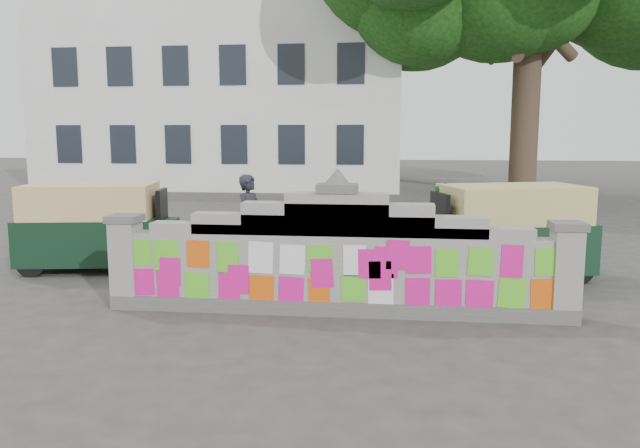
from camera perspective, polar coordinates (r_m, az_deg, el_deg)
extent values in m
plane|color=#383533|center=(8.73, 1.55, -8.15)|extent=(100.00, 100.00, 0.00)
cube|color=#4C4C49|center=(8.71, 1.55, -7.52)|extent=(6.40, 0.42, 0.20)
cube|color=gray|center=(8.58, 1.56, -4.31)|extent=(6.40, 0.32, 1.00)
cube|color=gray|center=(8.48, 1.58, -0.55)|extent=(5.20, 0.32, 0.14)
cube|color=gray|center=(8.47, 1.58, -0.08)|extent=(4.00, 0.32, 0.28)
cube|color=gray|center=(8.45, 1.58, 0.46)|extent=(2.60, 0.32, 0.44)
cube|color=gray|center=(8.44, 1.58, 0.93)|extent=(1.40, 0.32, 0.58)
cube|color=#4C4C49|center=(8.41, 1.59, 3.29)|extent=(0.55, 0.36, 0.12)
cone|color=#4C4C49|center=(8.39, 1.60, 4.38)|extent=(0.36, 0.36, 0.22)
cube|color=gray|center=(9.34, -17.26, -3.52)|extent=(0.36, 0.40, 1.24)
cube|color=#4C4C49|center=(9.23, -17.44, 0.49)|extent=(0.44, 0.44, 0.10)
cube|color=gray|center=(8.84, 21.51, -4.39)|extent=(0.36, 0.40, 1.24)
cube|color=#4C4C49|center=(8.73, 21.74, -0.15)|extent=(0.44, 0.44, 0.10)
cube|color=silver|center=(31.35, -7.75, 11.06)|extent=(16.00, 10.00, 8.00)
cylinder|color=#38281E|center=(26.86, 18.22, 9.05)|extent=(1.10, 1.10, 6.00)
imported|color=black|center=(10.62, -6.38, -2.69)|extent=(1.83, 1.25, 0.91)
imported|color=black|center=(10.57, -6.41, -1.01)|extent=(0.56, 0.66, 1.54)
imported|color=green|center=(11.12, 11.16, -0.47)|extent=(0.79, 0.91, 1.61)
cube|color=black|center=(12.08, -20.04, -1.32)|extent=(2.62, 1.71, 0.81)
cube|color=tan|center=(11.99, -20.21, 2.01)|extent=(2.41, 1.63, 0.61)
cube|color=black|center=(11.78, -14.15, -1.31)|extent=(0.62, 0.78, 0.71)
cube|color=black|center=(11.70, -14.25, 1.62)|extent=(0.20, 0.71, 0.61)
cylinder|color=black|center=(11.81, -13.61, -2.76)|extent=(0.52, 0.21, 0.51)
cylinder|color=black|center=(11.92, -24.93, -3.21)|extent=(0.52, 0.21, 0.51)
cylinder|color=black|center=(12.94, -23.13, -2.24)|extent=(0.52, 0.21, 0.51)
cube|color=black|center=(11.11, 17.06, -1.93)|extent=(2.76, 1.99, 0.83)
cube|color=tan|center=(11.01, 17.22, 1.78)|extent=(2.55, 1.88, 0.62)
cube|color=black|center=(10.59, 10.80, -2.20)|extent=(0.70, 0.84, 0.72)
cube|color=black|center=(10.50, 10.89, 1.13)|extent=(0.28, 0.72, 0.62)
cylinder|color=black|center=(10.62, 10.23, -3.86)|extent=(0.53, 0.27, 0.52)
cylinder|color=black|center=(12.09, 19.73, -2.74)|extent=(0.53, 0.27, 0.52)
cylinder|color=black|center=(11.14, 22.59, -3.81)|extent=(0.53, 0.27, 0.52)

